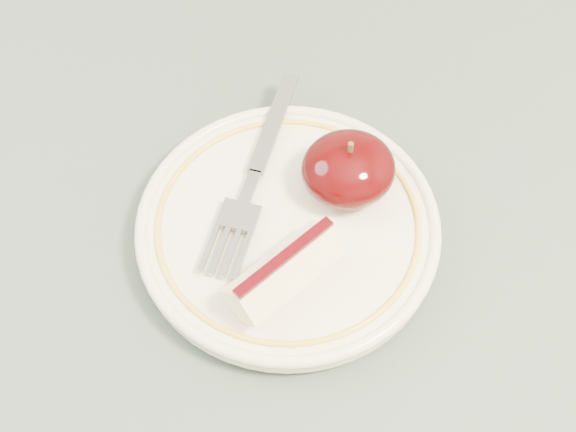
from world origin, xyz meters
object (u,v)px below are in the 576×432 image
object	(u,v)px
table	(352,313)
apple_half	(348,169)
plate	(288,227)
fork	(255,174)

from	to	relation	value
table	apple_half	xyz separation A→B (m)	(0.00, 0.05, 0.13)
plate	fork	distance (m)	0.05
table	plate	world-z (taller)	plate
table	fork	distance (m)	0.14
table	apple_half	world-z (taller)	apple_half
table	fork	xyz separation A→B (m)	(-0.06, 0.07, 0.11)
fork	plate	bearing A→B (deg)	-132.85
apple_half	plate	bearing A→B (deg)	-158.13
apple_half	fork	size ratio (longest dim) A/B	0.40
table	apple_half	size ratio (longest dim) A/B	13.58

